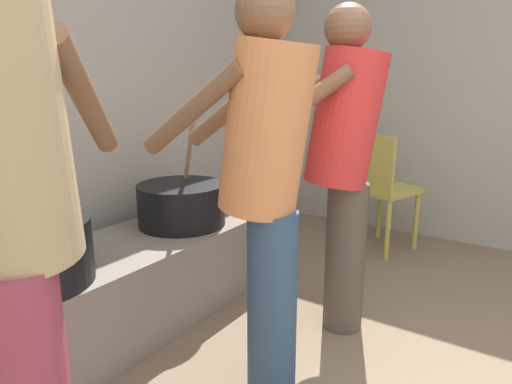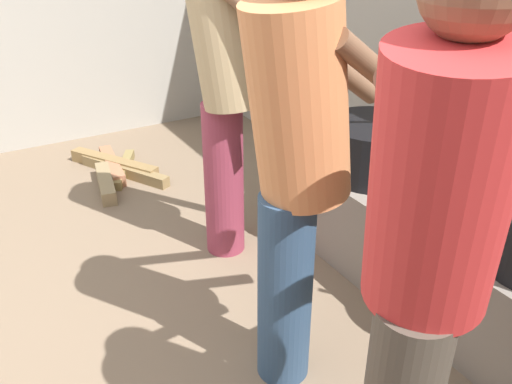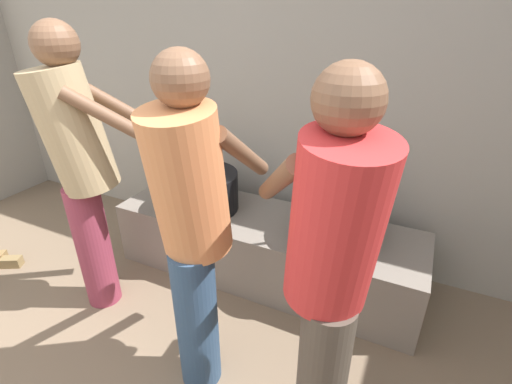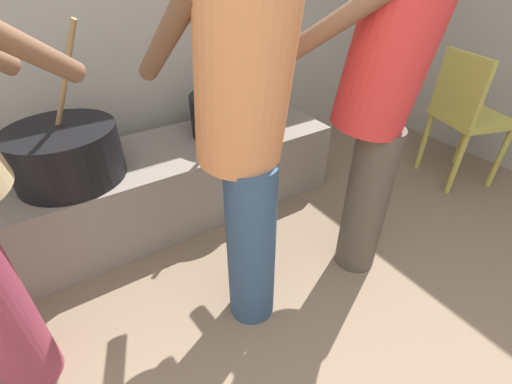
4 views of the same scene
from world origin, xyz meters
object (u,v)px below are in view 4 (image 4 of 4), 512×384
cooking_pot_main (232,114)px  cook_in_orange_shirt (244,123)px  cooking_pot_secondary (66,154)px  chair_olive (466,114)px  cook_in_red_shirt (381,94)px

cooking_pot_main → cook_in_orange_shirt: (-0.42, -0.84, 0.34)m
cook_in_orange_shirt → cooking_pot_secondary: bearing=122.0°
cooking_pot_secondary → chair_olive: size_ratio=0.81×
cooking_pot_secondary → cook_in_red_shirt: (1.11, -0.86, 0.33)m
cooking_pot_main → cooking_pot_secondary: size_ratio=0.97×
cooking_pot_main → cook_in_red_shirt: cook_in_red_shirt is taller
cook_in_orange_shirt → cook_in_red_shirt: size_ratio=1.00×
cooking_pot_main → cook_in_red_shirt: (0.19, -0.89, 0.34)m
cooking_pot_main → cook_in_orange_shirt: bearing=-116.7°
chair_olive → cooking_pot_main: bearing=153.5°
cooking_pot_main → chair_olive: size_ratio=0.78×
cook_in_orange_shirt → chair_olive: (1.80, 0.15, -0.41)m
cooking_pot_main → cook_in_orange_shirt: cook_in_orange_shirt is taller
cooking_pot_main → chair_olive: cooking_pot_main is taller
cooking_pot_secondary → cook_in_red_shirt: bearing=-37.8°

